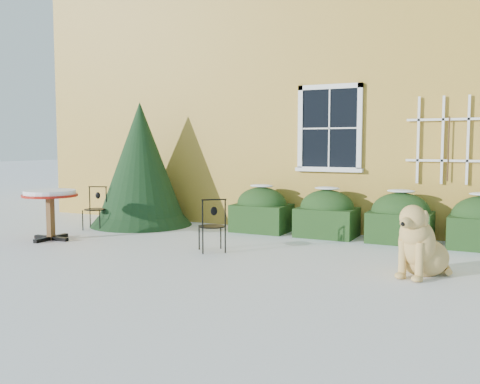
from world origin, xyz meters
The scene contains 8 objects.
ground centered at (0.00, 0.00, 0.00)m, with size 80.00×80.00×0.00m, color white.
house centered at (0.00, 7.00, 3.22)m, with size 12.40×8.40×6.40m.
hedge_row centered at (1.65, 2.55, 0.40)m, with size 4.95×0.80×0.91m.
evergreen_shrub centered at (-2.88, 2.18, 1.02)m, with size 2.10×2.10×2.54m.
bistro_table centered at (-3.24, 0.05, 0.73)m, with size 0.95×0.95×0.88m.
patio_chair_near centered at (-0.19, 0.40, 0.42)m, with size 0.53×0.53×0.85m.
patio_chair_far centered at (-3.39, 1.36, 0.42)m, with size 0.47×0.47×0.84m.
dog centered at (2.94, 0.20, 0.38)m, with size 0.78×1.02×0.96m.
Camera 1 is at (3.86, -6.80, 1.68)m, focal length 40.00 mm.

